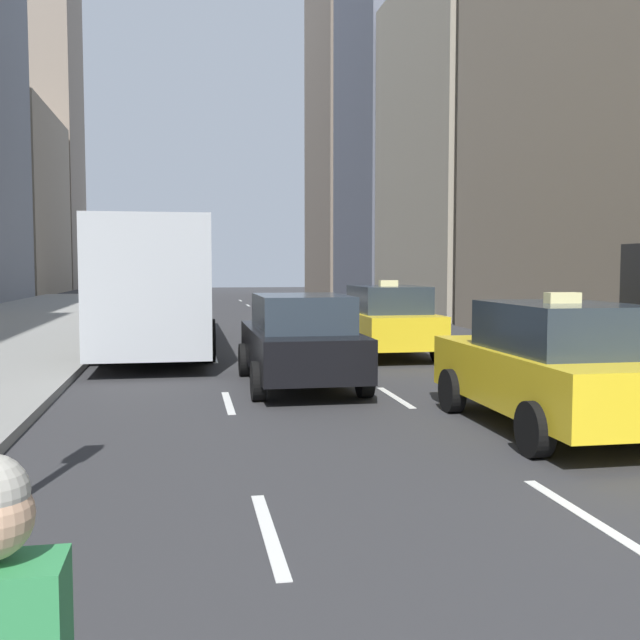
{
  "coord_description": "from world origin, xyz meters",
  "views": [
    {
      "loc": [
        -0.86,
        1.95,
        2.21
      ],
      "look_at": [
        1.49,
        15.0,
        1.26
      ],
      "focal_mm": 42.0,
      "sensor_mm": 36.0,
      "label": 1
    }
  ],
  "objects_px": {
    "taxi_lead": "(554,366)",
    "taxi_second": "(386,320)",
    "city_bus": "(157,282)",
    "sedan_black_near": "(300,340)"
  },
  "relations": [
    {
      "from": "taxi_lead",
      "to": "city_bus",
      "type": "relative_size",
      "value": 0.38
    },
    {
      "from": "taxi_lead",
      "to": "city_bus",
      "type": "distance_m",
      "value": 12.64
    },
    {
      "from": "taxi_second",
      "to": "city_bus",
      "type": "distance_m",
      "value": 6.32
    },
    {
      "from": "taxi_lead",
      "to": "sedan_black_near",
      "type": "distance_m",
      "value": 5.1
    },
    {
      "from": "sedan_black_near",
      "to": "city_bus",
      "type": "distance_m",
      "value": 7.63
    },
    {
      "from": "taxi_lead",
      "to": "taxi_second",
      "type": "distance_m",
      "value": 8.54
    },
    {
      "from": "taxi_second",
      "to": "sedan_black_near",
      "type": "relative_size",
      "value": 0.96
    },
    {
      "from": "sedan_black_near",
      "to": "city_bus",
      "type": "height_order",
      "value": "city_bus"
    },
    {
      "from": "taxi_second",
      "to": "sedan_black_near",
      "type": "xyz_separation_m",
      "value": [
        -2.8,
        -4.28,
        -0.02
      ]
    },
    {
      "from": "taxi_lead",
      "to": "taxi_second",
      "type": "xyz_separation_m",
      "value": [
        0.0,
        8.54,
        0.0
      ]
    }
  ]
}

